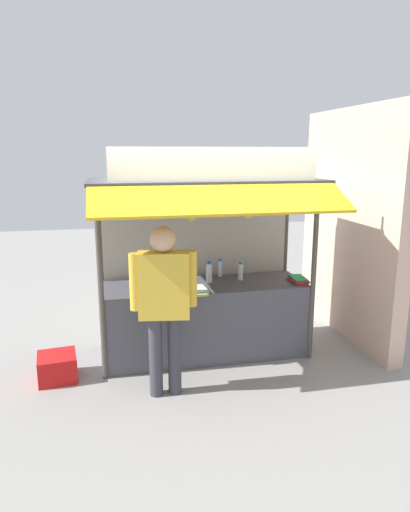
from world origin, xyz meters
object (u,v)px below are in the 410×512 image
at_px(water_bottle_far_right, 240,271).
at_px(water_bottle_back_left, 220,268).
at_px(water_bottle_mid_left, 209,273).
at_px(banana_bunch_rightmost, 248,212).
at_px(magazine_stack_rear_center, 197,291).
at_px(banana_bunch_inner_left, 191,213).
at_px(plastic_crate, 57,367).
at_px(vendor_person, 164,296).
at_px(magazine_stack_front_right, 162,286).
at_px(magazine_stack_back_right, 298,279).

distance_m(water_bottle_far_right, water_bottle_back_left, 0.30).
height_order(water_bottle_mid_left, banana_bunch_rightmost, banana_bunch_rightmost).
xyz_separation_m(magazine_stack_rear_center, banana_bunch_inner_left, (-0.08, -0.17, 0.90)).
bearing_deg(water_bottle_far_right, magazine_stack_rear_center, -146.81).
distance_m(magazine_stack_rear_center, banana_bunch_rightmost, 1.06).
bearing_deg(plastic_crate, magazine_stack_rear_center, -0.55).
relative_size(water_bottle_mid_left, banana_bunch_inner_left, 0.96).
height_order(water_bottle_mid_left, vendor_person, vendor_person).
relative_size(water_bottle_mid_left, vendor_person, 0.15).
height_order(water_bottle_far_right, banana_bunch_rightmost, banana_bunch_rightmost).
height_order(magazine_stack_rear_center, banana_bunch_inner_left, banana_bunch_inner_left).
bearing_deg(water_bottle_back_left, water_bottle_far_right, -46.87).
bearing_deg(plastic_crate, magazine_stack_front_right, 9.19).
relative_size(water_bottle_mid_left, magazine_stack_front_right, 0.89).
relative_size(magazine_stack_front_right, magazine_stack_back_right, 0.94).
distance_m(water_bottle_back_left, vendor_person, 1.47).
relative_size(banana_bunch_inner_left, vendor_person, 0.16).
xyz_separation_m(banana_bunch_inner_left, vendor_person, (-0.35, -0.37, -0.76)).
bearing_deg(banana_bunch_rightmost, banana_bunch_inner_left, 179.94).
bearing_deg(banana_bunch_rightmost, magazine_stack_rear_center, 161.86).
bearing_deg(vendor_person, magazine_stack_front_right, -87.14).
distance_m(water_bottle_far_right, vendor_person, 1.45).
bearing_deg(magazine_stack_rear_center, magazine_stack_back_right, 7.95).
xyz_separation_m(water_bottle_back_left, water_bottle_mid_left, (-0.20, -0.25, 0.02)).
bearing_deg(magazine_stack_rear_center, banana_bunch_rightmost, -18.14).
height_order(magazine_stack_back_right, plastic_crate, magazine_stack_back_right).
height_order(magazine_stack_rear_center, plastic_crate, magazine_stack_rear_center).
relative_size(water_bottle_far_right, magazine_stack_rear_center, 0.73).
distance_m(magazine_stack_front_right, banana_bunch_rightmost, 1.32).
xyz_separation_m(water_bottle_far_right, magazine_stack_rear_center, (-0.64, -0.42, -0.08)).
xyz_separation_m(vendor_person, plastic_crate, (-1.12, 0.56, -0.91)).
xyz_separation_m(water_bottle_mid_left, magazine_stack_rear_center, (-0.23, -0.39, -0.10)).
bearing_deg(magazine_stack_front_right, water_bottle_far_right, 11.85).
height_order(banana_bunch_inner_left, plastic_crate, banana_bunch_inner_left).
height_order(magazine_stack_front_right, banana_bunch_rightmost, banana_bunch_rightmost).
distance_m(water_bottle_back_left, magazine_stack_front_right, 0.91).
relative_size(water_bottle_far_right, water_bottle_mid_left, 0.87).
distance_m(water_bottle_back_left, magazine_stack_rear_center, 0.78).
distance_m(water_bottle_back_left, banana_bunch_rightmost, 1.16).
bearing_deg(magazine_stack_front_right, banana_bunch_rightmost, -23.22).
height_order(magazine_stack_front_right, magazine_stack_back_right, magazine_stack_front_right).
bearing_deg(banana_bunch_inner_left, water_bottle_mid_left, 60.66).
height_order(magazine_stack_rear_center, magazine_stack_back_right, magazine_stack_back_right).
bearing_deg(magazine_stack_back_right, water_bottle_back_left, 152.51).
height_order(banana_bunch_rightmost, plastic_crate, banana_bunch_rightmost).
bearing_deg(water_bottle_mid_left, magazine_stack_back_right, -10.94).
distance_m(water_bottle_back_left, banana_bunch_inner_left, 1.27).
bearing_deg(vendor_person, plastic_crate, -17.97).
height_order(magazine_stack_back_right, vendor_person, vendor_person).
bearing_deg(water_bottle_far_right, vendor_person, -138.11).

